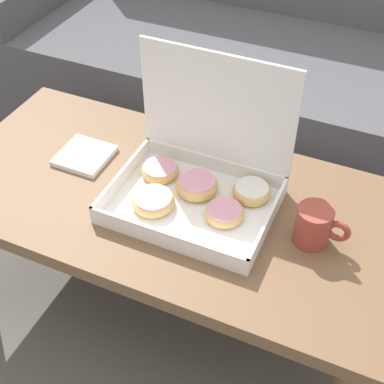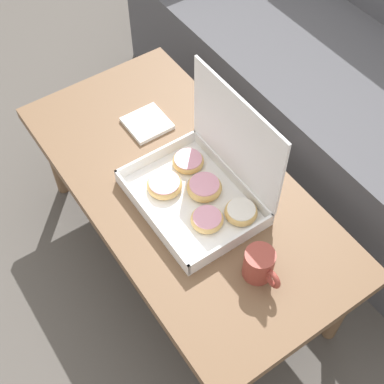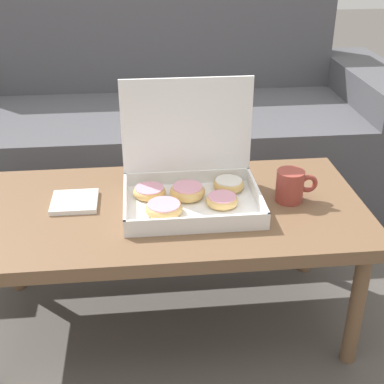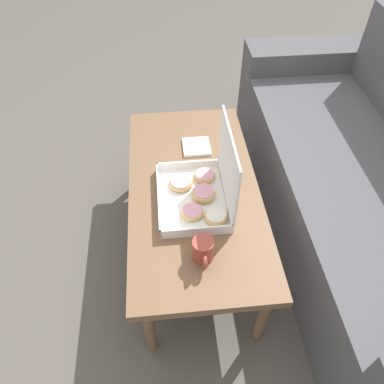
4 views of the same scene
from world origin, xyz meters
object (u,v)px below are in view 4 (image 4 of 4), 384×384
(pastry_box, at_px, (202,190))
(coffee_mug, at_px, (203,250))
(coffee_table, at_px, (194,194))
(couch, at_px, (373,192))

(pastry_box, bearing_deg, coffee_mug, -6.17)
(coffee_mug, bearing_deg, pastry_box, 173.83)
(pastry_box, height_order, coffee_mug, pastry_box)
(coffee_table, relative_size, pastry_box, 2.97)
(coffee_mug, bearing_deg, couch, 112.70)
(coffee_table, height_order, pastry_box, pastry_box)
(pastry_box, bearing_deg, couch, 94.80)
(couch, bearing_deg, pastry_box, -85.20)
(pastry_box, relative_size, coffee_mug, 3.15)
(couch, distance_m, coffee_table, 0.88)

